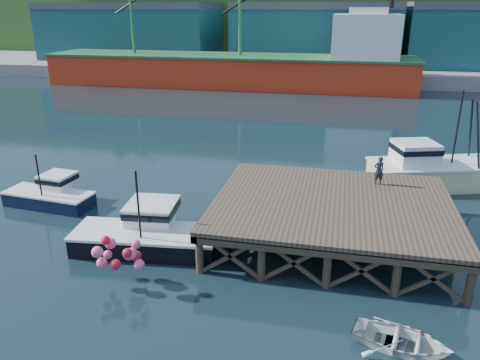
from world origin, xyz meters
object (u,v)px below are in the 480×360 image
(boat_navy, at_px, (51,194))
(dockworker, at_px, (379,170))
(trawler, at_px, (441,167))
(dinghy, at_px, (402,340))
(boat_black, at_px, (147,233))

(boat_navy, xyz_separation_m, dockworker, (19.23, 2.19, 2.23))
(trawler, bearing_deg, boat_navy, -177.54)
(boat_navy, distance_m, dockworker, 19.48)
(boat_navy, xyz_separation_m, dinghy, (19.67, -8.91, -0.34))
(trawler, distance_m, dinghy, 18.02)
(dinghy, height_order, dockworker, dockworker)
(trawler, distance_m, dockworker, 8.02)
(boat_black, xyz_separation_m, trawler, (15.81, 12.47, 0.52))
(boat_navy, distance_m, trawler, 25.26)
(boat_black, bearing_deg, boat_navy, 148.15)
(boat_navy, height_order, boat_black, boat_black)
(boat_navy, distance_m, dinghy, 21.59)
(dinghy, bearing_deg, trawler, 0.33)
(trawler, height_order, dockworker, trawler)
(boat_black, relative_size, trawler, 0.72)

